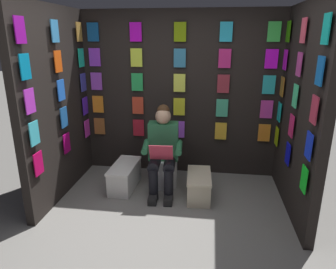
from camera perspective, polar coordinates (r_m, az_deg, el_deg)
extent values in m
plane|color=gray|center=(3.47, -1.25, -18.53)|extent=(30.00, 30.00, 0.00)
cube|color=black|center=(4.65, 2.22, 7.33)|extent=(2.99, 0.10, 2.42)
cube|color=#9D5A28|center=(4.97, -12.57, 1.52)|extent=(0.17, 0.01, 0.26)
cube|color=#A81525|center=(4.79, -5.48, 1.25)|extent=(0.17, 0.01, 0.26)
cube|color=#A84EED|center=(4.69, 2.04, 0.96)|extent=(0.17, 0.01, 0.26)
cube|color=yellow|center=(4.67, 9.75, 0.63)|extent=(0.17, 0.01, 0.26)
cube|color=orange|center=(4.74, 17.39, 0.30)|extent=(0.17, 0.01, 0.26)
cube|color=orange|center=(4.89, -12.84, 5.49)|extent=(0.17, 0.01, 0.26)
cube|color=red|center=(4.71, -5.61, 5.38)|extent=(0.17, 0.01, 0.26)
cube|color=yellow|center=(4.60, 2.08, 5.17)|extent=(0.17, 0.01, 0.26)
cube|color=#3AAA7F|center=(4.58, 9.98, 4.86)|extent=(0.17, 0.01, 0.26)
cube|color=#CD369D|center=(4.65, 17.78, 4.46)|extent=(0.17, 0.01, 0.26)
cube|color=purple|center=(4.83, -13.13, 9.58)|extent=(0.17, 0.01, 0.26)
cube|color=green|center=(4.64, -5.74, 9.64)|extent=(0.17, 0.01, 0.26)
cube|color=#EAF14E|center=(4.54, 2.13, 9.53)|extent=(0.17, 0.01, 0.26)
cube|color=maroon|center=(4.52, 10.22, 9.23)|extent=(0.17, 0.01, 0.26)
cube|color=#26B5C0|center=(4.58, 18.20, 8.75)|extent=(0.17, 0.01, 0.26)
cube|color=purple|center=(4.80, -13.43, 13.76)|extent=(0.17, 0.01, 0.26)
cube|color=#D8EE3C|center=(4.61, -5.88, 13.99)|extent=(0.17, 0.01, 0.26)
cube|color=teal|center=(4.50, 2.19, 13.98)|extent=(0.17, 0.01, 0.26)
cube|color=#CC2376|center=(4.48, 10.47, 13.69)|extent=(0.17, 0.01, 0.26)
cube|color=#D911F0|center=(4.55, 18.63, 13.14)|extent=(0.17, 0.01, 0.26)
cube|color=#104B8D|center=(4.79, -13.74, 17.97)|extent=(0.17, 0.01, 0.26)
cube|color=#C40BCF|center=(4.60, -6.02, 18.38)|extent=(0.17, 0.01, 0.26)
cube|color=#6E8F08|center=(4.49, 2.24, 18.48)|extent=(0.17, 0.01, 0.26)
cube|color=#23B3D8|center=(4.47, 10.73, 18.20)|extent=(0.17, 0.01, 0.26)
cube|color=green|center=(4.54, 19.09, 17.57)|extent=(0.17, 0.01, 0.26)
cube|color=black|center=(3.87, 23.37, 3.75)|extent=(0.10, 1.74, 2.42)
cube|color=#93BA0E|center=(4.63, 19.46, -0.28)|extent=(0.01, 0.17, 0.26)
cube|color=#0E14D5|center=(3.99, 21.31, -3.35)|extent=(0.01, 0.17, 0.26)
cube|color=#14EA27|center=(3.36, 23.87, -7.59)|extent=(0.01, 0.17, 0.26)
cube|color=#11BEB5|center=(4.54, 19.91, 3.96)|extent=(0.01, 0.17, 0.26)
cube|color=#DE2469|center=(3.88, 21.88, 1.52)|extent=(0.01, 0.17, 0.26)
cube|color=#1631E7|center=(3.24, 24.64, -1.91)|extent=(0.01, 0.17, 0.26)
cube|color=#A76B21|center=(4.48, 20.39, 8.34)|extent=(0.01, 0.17, 0.26)
cube|color=#43E693|center=(3.81, 22.49, 6.62)|extent=(0.01, 0.17, 0.26)
cube|color=#BB304B|center=(3.15, 25.45, 4.17)|extent=(0.01, 0.17, 0.26)
cube|color=#C217CC|center=(4.44, 20.88, 12.83)|extent=(0.01, 0.17, 0.26)
cube|color=#BE3E93|center=(3.76, 23.12, 11.89)|extent=(0.01, 0.17, 0.26)
cube|color=blue|center=(3.09, 26.32, 10.52)|extent=(0.01, 0.17, 0.26)
cube|color=#348D0A|center=(4.43, 21.40, 17.35)|extent=(0.01, 0.17, 0.26)
cube|color=#F04B66|center=(3.75, 23.80, 17.23)|extent=(0.01, 0.17, 0.26)
cube|color=#13B5A8|center=(3.08, 27.25, 17.01)|extent=(0.01, 0.17, 0.26)
cube|color=black|center=(4.21, -19.97, 5.18)|extent=(0.10, 1.74, 2.42)
cube|color=#D10B52|center=(3.73, -22.88, -4.99)|extent=(0.01, 0.17, 0.26)
cube|color=#A80A66|center=(4.30, -18.25, -1.52)|extent=(0.01, 0.17, 0.26)
cube|color=#D332BE|center=(4.91, -14.75, 1.13)|extent=(0.01, 0.17, 0.26)
cube|color=#41C3D9|center=(3.62, -23.54, 0.19)|extent=(0.01, 0.17, 0.26)
cube|color=#215EAA|center=(4.20, -18.71, 3.03)|extent=(0.01, 0.17, 0.26)
cube|color=#4A1ECE|center=(4.82, -15.08, 5.15)|extent=(0.01, 0.17, 0.26)
cube|color=#BF33D3|center=(3.54, -24.23, 5.65)|extent=(0.01, 0.17, 0.26)
cube|color=blue|center=(4.13, -19.19, 7.77)|extent=(0.01, 0.17, 0.26)
cube|color=#3B40AB|center=(4.76, -15.42, 9.30)|extent=(0.01, 0.17, 0.26)
cube|color=#0A7EB2|center=(3.49, -24.97, 11.31)|extent=(0.01, 0.17, 0.26)
cube|color=#EF5313|center=(4.09, -19.70, 12.63)|extent=(0.01, 0.17, 0.26)
cube|color=#1AD8A5|center=(4.73, -15.77, 13.53)|extent=(0.01, 0.17, 0.26)
cube|color=#8C1199|center=(3.48, -25.75, 17.07)|extent=(0.01, 0.17, 0.26)
cube|color=#3A8FD1|center=(4.08, -20.23, 17.54)|extent=(0.01, 0.17, 0.26)
cube|color=#C28C39|center=(4.72, -16.15, 17.80)|extent=(0.01, 0.17, 0.26)
cylinder|color=white|center=(4.42, -0.76, -7.02)|extent=(0.38, 0.38, 0.40)
cylinder|color=white|center=(4.34, -0.77, -4.47)|extent=(0.41, 0.41, 0.02)
cube|color=white|center=(4.52, -0.49, -1.26)|extent=(0.39, 0.20, 0.36)
cylinder|color=white|center=(4.43, -0.59, -1.63)|extent=(0.39, 0.09, 0.39)
cube|color=#286B42|center=(4.21, -0.85, -1.20)|extent=(0.41, 0.25, 0.52)
sphere|color=tan|center=(4.08, -0.91, 3.38)|extent=(0.21, 0.21, 0.21)
sphere|color=#472D19|center=(4.10, -0.88, 4.41)|extent=(0.17, 0.17, 0.17)
cylinder|color=black|center=(4.11, 0.31, -5.37)|extent=(0.18, 0.41, 0.15)
cylinder|color=black|center=(4.12, -2.47, -5.28)|extent=(0.18, 0.41, 0.15)
cylinder|color=black|center=(4.04, 0.13, -9.33)|extent=(0.12, 0.12, 0.42)
cylinder|color=black|center=(4.06, -2.73, -9.23)|extent=(0.12, 0.12, 0.42)
cube|color=black|center=(4.07, 0.06, -11.81)|extent=(0.13, 0.27, 0.09)
cube|color=black|center=(4.08, -2.80, -11.70)|extent=(0.13, 0.27, 0.09)
cylinder|color=#286B42|center=(4.04, 2.04, -2.44)|extent=(0.10, 0.31, 0.13)
cylinder|color=#286B42|center=(4.08, -4.16, -2.28)|extent=(0.10, 0.31, 0.13)
cube|color=#DC3C55|center=(3.91, -1.29, -3.38)|extent=(0.31, 0.15, 0.23)
cube|color=white|center=(4.42, -8.01, -7.81)|extent=(0.32, 0.68, 0.32)
cube|color=white|center=(4.35, -8.11, -5.74)|extent=(0.34, 0.71, 0.03)
cube|color=beige|center=(4.16, 5.72, -9.62)|extent=(0.32, 0.62, 0.29)
cube|color=beige|center=(4.08, 5.79, -7.60)|extent=(0.34, 0.64, 0.03)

